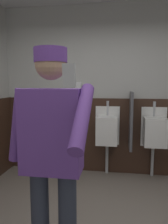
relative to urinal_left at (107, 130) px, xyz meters
The scene contains 8 objects.
wall_back 0.66m from the urinal_left, 93.93° to the left, with size 4.12×0.12×2.81m, color #B2B2AD.
wainscot_band_back 0.20m from the urinal_left, 95.95° to the left, with size 3.52×0.03×1.28m, color #382319.
urinal_left is the anchor object (origin of this frame).
urinal_middle 0.75m from the urinal_left, ahead, with size 0.40×0.34×1.24m.
privacy_divider_panel 0.42m from the urinal_left, 10.65° to the right, with size 0.04×0.40×0.90m, color #4C4C51.
person 2.06m from the urinal_left, 98.49° to the right, with size 0.66×0.60×1.78m.
cell_phone 2.64m from the urinal_left, 91.18° to the right, with size 0.06×0.02×0.11m, color silver.
soap_dispenser 0.86m from the urinal_left, 166.59° to the left, with size 0.10×0.07×0.18m, color silver.
Camera 1 is at (0.19, -1.79, 1.53)m, focal length 35.10 mm.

